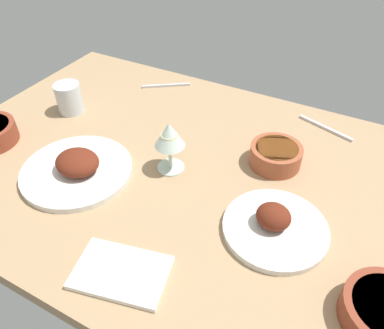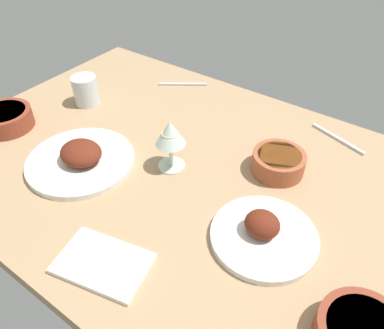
{
  "view_description": "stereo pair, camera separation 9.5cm",
  "coord_description": "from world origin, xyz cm",
  "px_view_note": "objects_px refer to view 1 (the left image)",
  "views": [
    {
      "loc": [
        -33.85,
        63.67,
        67.95
      ],
      "look_at": [
        0.0,
        0.0,
        6.0
      ],
      "focal_mm": 34.98,
      "sensor_mm": 36.0,
      "label": 1
    },
    {
      "loc": [
        -41.92,
        58.67,
        67.95
      ],
      "look_at": [
        0.0,
        0.0,
        6.0
      ],
      "focal_mm": 34.98,
      "sensor_mm": 36.0,
      "label": 2
    }
  ],
  "objects_px": {
    "plate_near_viewer": "(77,168)",
    "folded_napkin": "(121,272)",
    "wine_glass": "(169,137)",
    "bowl_soup": "(276,155)",
    "spoon_loose": "(325,128)",
    "plate_far_side": "(275,226)",
    "water_tumbler": "(69,98)",
    "fork_loose": "(166,85)"
  },
  "relations": [
    {
      "from": "wine_glass",
      "to": "folded_napkin",
      "type": "distance_m",
      "value": 0.34
    },
    {
      "from": "water_tumbler",
      "to": "spoon_loose",
      "type": "bearing_deg",
      "value": -159.3
    },
    {
      "from": "plate_near_viewer",
      "to": "wine_glass",
      "type": "distance_m",
      "value": 0.25
    },
    {
      "from": "bowl_soup",
      "to": "spoon_loose",
      "type": "xyz_separation_m",
      "value": [
        -0.08,
        -0.22,
        -0.03
      ]
    },
    {
      "from": "plate_near_viewer",
      "to": "bowl_soup",
      "type": "relative_size",
      "value": 2.1
    },
    {
      "from": "plate_near_viewer",
      "to": "bowl_soup",
      "type": "distance_m",
      "value": 0.51
    },
    {
      "from": "bowl_soup",
      "to": "spoon_loose",
      "type": "relative_size",
      "value": 0.77
    },
    {
      "from": "wine_glass",
      "to": "plate_near_viewer",
      "type": "bearing_deg",
      "value": 33.27
    },
    {
      "from": "folded_napkin",
      "to": "plate_near_viewer",
      "type": "bearing_deg",
      "value": -34.63
    },
    {
      "from": "bowl_soup",
      "to": "plate_near_viewer",
      "type": "bearing_deg",
      "value": 32.51
    },
    {
      "from": "fork_loose",
      "to": "plate_near_viewer",
      "type": "bearing_deg",
      "value": 59.4
    },
    {
      "from": "water_tumbler",
      "to": "spoon_loose",
      "type": "relative_size",
      "value": 0.53
    },
    {
      "from": "wine_glass",
      "to": "fork_loose",
      "type": "bearing_deg",
      "value": -57.41
    },
    {
      "from": "plate_near_viewer",
      "to": "folded_napkin",
      "type": "relative_size",
      "value": 1.55
    },
    {
      "from": "plate_far_side",
      "to": "wine_glass",
      "type": "distance_m",
      "value": 0.32
    },
    {
      "from": "plate_near_viewer",
      "to": "fork_loose",
      "type": "relative_size",
      "value": 1.7
    },
    {
      "from": "water_tumbler",
      "to": "folded_napkin",
      "type": "bearing_deg",
      "value": 140.18
    },
    {
      "from": "folded_napkin",
      "to": "spoon_loose",
      "type": "bearing_deg",
      "value": -109.28
    },
    {
      "from": "plate_near_viewer",
      "to": "fork_loose",
      "type": "distance_m",
      "value": 0.49
    },
    {
      "from": "bowl_soup",
      "to": "spoon_loose",
      "type": "bearing_deg",
      "value": -110.48
    },
    {
      "from": "folded_napkin",
      "to": "spoon_loose",
      "type": "height_order",
      "value": "folded_napkin"
    },
    {
      "from": "plate_near_viewer",
      "to": "bowl_soup",
      "type": "height_order",
      "value": "plate_near_viewer"
    },
    {
      "from": "plate_far_side",
      "to": "folded_napkin",
      "type": "height_order",
      "value": "plate_far_side"
    },
    {
      "from": "folded_napkin",
      "to": "bowl_soup",
      "type": "bearing_deg",
      "value": -108.69
    },
    {
      "from": "plate_near_viewer",
      "to": "bowl_soup",
      "type": "xyz_separation_m",
      "value": [
        -0.43,
        -0.27,
        0.01
      ]
    },
    {
      "from": "bowl_soup",
      "to": "fork_loose",
      "type": "height_order",
      "value": "bowl_soup"
    },
    {
      "from": "fork_loose",
      "to": "water_tumbler",
      "type": "bearing_deg",
      "value": 21.68
    },
    {
      "from": "plate_far_side",
      "to": "fork_loose",
      "type": "bearing_deg",
      "value": -39.22
    },
    {
      "from": "fork_loose",
      "to": "spoon_loose",
      "type": "bearing_deg",
      "value": 145.58
    },
    {
      "from": "plate_near_viewer",
      "to": "folded_napkin",
      "type": "xyz_separation_m",
      "value": [
        -0.27,
        0.19,
        -0.01
      ]
    },
    {
      "from": "wine_glass",
      "to": "fork_loose",
      "type": "height_order",
      "value": "wine_glass"
    },
    {
      "from": "bowl_soup",
      "to": "wine_glass",
      "type": "distance_m",
      "value": 0.28
    },
    {
      "from": "plate_far_side",
      "to": "wine_glass",
      "type": "xyz_separation_m",
      "value": [
        0.3,
        -0.07,
        0.08
      ]
    },
    {
      "from": "folded_napkin",
      "to": "fork_loose",
      "type": "height_order",
      "value": "folded_napkin"
    },
    {
      "from": "folded_napkin",
      "to": "plate_far_side",
      "type": "bearing_deg",
      "value": -132.94
    },
    {
      "from": "plate_near_viewer",
      "to": "water_tumbler",
      "type": "xyz_separation_m",
      "value": [
        0.22,
        -0.22,
        0.03
      ]
    },
    {
      "from": "plate_far_side",
      "to": "bowl_soup",
      "type": "bearing_deg",
      "value": -71.74
    },
    {
      "from": "bowl_soup",
      "to": "wine_glass",
      "type": "xyz_separation_m",
      "value": [
        0.23,
        0.14,
        0.07
      ]
    },
    {
      "from": "bowl_soup",
      "to": "fork_loose",
      "type": "bearing_deg",
      "value": -25.37
    },
    {
      "from": "folded_napkin",
      "to": "wine_glass",
      "type": "bearing_deg",
      "value": -76.72
    },
    {
      "from": "bowl_soup",
      "to": "wine_glass",
      "type": "bearing_deg",
      "value": 31.85
    },
    {
      "from": "plate_near_viewer",
      "to": "fork_loose",
      "type": "xyz_separation_m",
      "value": [
        0.03,
        -0.49,
        -0.01
      ]
    }
  ]
}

